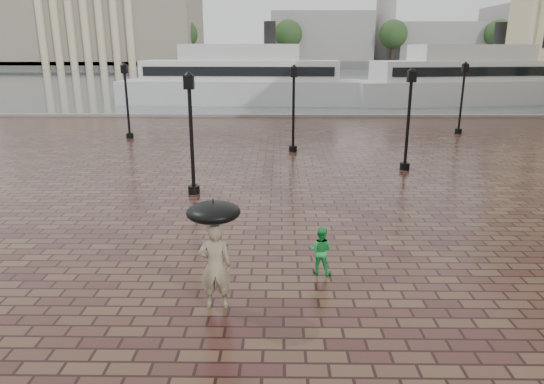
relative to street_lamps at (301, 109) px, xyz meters
The scene contains 13 objects.
ground 17.82m from the street_lamps, 84.81° to the right, with size 300.00×300.00×0.00m, color #341918.
harbour_water 74.45m from the street_lamps, 88.77° to the left, with size 240.00×240.00×0.00m, color #495359.
quay_edge 14.67m from the street_lamps, 83.66° to the left, with size 80.00×0.60×0.30m, color slate.
far_shore 142.42m from the street_lamps, 89.36° to the left, with size 300.00×60.00×2.00m, color #4C4C47.
museum 138.27m from the street_lamps, 112.80° to the left, with size 57.00×32.50×26.00m.
distant_skyline 141.61m from the street_lamps, 69.41° to the left, with size 102.50×22.00×33.00m.
far_trees 120.62m from the street_lamps, 89.24° to the left, with size 188.00×8.00×13.50m.
street_lamps is the anchor object (origin of this frame).
adult_pedestrian 16.29m from the street_lamps, 98.86° to the right, with size 0.68×0.45×1.88m, color gray.
child_pedestrian 14.49m from the street_lamps, 90.64° to the right, with size 0.57×0.45×1.18m, color green.
ferry_near 24.88m from the street_lamps, 101.39° to the left, with size 24.31×6.98×7.89m.
ferry_far 30.49m from the street_lamps, 54.18° to the left, with size 24.52×9.70×7.84m.
umbrella 16.23m from the street_lamps, 98.86° to the right, with size 1.10×1.10×1.19m.
Camera 1 is at (-2.80, -7.66, 5.27)m, focal length 32.00 mm.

